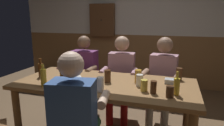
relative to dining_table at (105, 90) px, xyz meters
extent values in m
cube|color=beige|center=(0.00, 2.38, 1.11)|extent=(5.66, 0.12, 1.33)
cube|color=brown|center=(0.00, 2.38, -0.11)|extent=(5.66, 0.12, 1.10)
cube|color=brown|center=(0.00, 0.00, 0.07)|extent=(2.02, 0.92, 0.04)
cylinder|color=brown|center=(-0.93, -0.38, -0.30)|extent=(0.08, 0.08, 0.71)
cylinder|color=brown|center=(-0.93, 0.38, -0.30)|extent=(0.08, 0.08, 0.71)
cylinder|color=brown|center=(0.93, 0.38, -0.30)|extent=(0.08, 0.08, 0.71)
cube|color=#6B2D66|center=(-0.61, 0.76, 0.06)|extent=(0.39, 0.22, 0.51)
sphere|color=brown|center=(-0.61, 0.76, 0.44)|extent=(0.20, 0.20, 0.20)
cylinder|color=#33724C|center=(-0.50, 0.61, -0.18)|extent=(0.13, 0.41, 0.13)
cylinder|color=#33724C|center=(-0.71, 0.61, -0.18)|extent=(0.13, 0.41, 0.13)
cylinder|color=#33724C|center=(-0.50, 0.40, -0.45)|extent=(0.10, 0.10, 0.42)
cylinder|color=#33724C|center=(-0.71, 0.41, -0.45)|extent=(0.10, 0.10, 0.42)
cylinder|color=brown|center=(-0.39, 0.51, 0.08)|extent=(0.08, 0.28, 0.08)
cylinder|color=#6B2D66|center=(-0.83, 0.51, 0.08)|extent=(0.08, 0.28, 0.08)
cube|color=#B78493|center=(0.00, 0.76, 0.06)|extent=(0.39, 0.23, 0.50)
sphere|color=tan|center=(0.00, 0.76, 0.45)|extent=(0.21, 0.21, 0.21)
cylinder|color=#AD1919|center=(0.11, 0.61, -0.18)|extent=(0.16, 0.42, 0.13)
cylinder|color=#AD1919|center=(-0.09, 0.60, -0.18)|extent=(0.16, 0.42, 0.13)
cylinder|color=#AD1919|center=(0.13, 0.41, -0.45)|extent=(0.10, 0.10, 0.42)
cylinder|color=#AD1919|center=(-0.07, 0.39, -0.45)|extent=(0.10, 0.10, 0.42)
cylinder|color=#B78493|center=(0.24, 0.53, 0.08)|extent=(0.10, 0.29, 0.08)
cylinder|color=#B78493|center=(-0.20, 0.50, 0.08)|extent=(0.10, 0.29, 0.08)
cube|color=#B78493|center=(0.61, 0.76, 0.06)|extent=(0.38, 0.25, 0.51)
sphere|color=#9E755B|center=(0.61, 0.76, 0.45)|extent=(0.21, 0.21, 0.21)
cylinder|color=silver|center=(0.69, 0.61, -0.18)|extent=(0.17, 0.39, 0.13)
cylinder|color=silver|center=(0.49, 0.63, -0.18)|extent=(0.17, 0.39, 0.13)
cylinder|color=silver|center=(0.67, 0.42, -0.45)|extent=(0.10, 0.10, 0.42)
cylinder|color=silver|center=(0.47, 0.44, -0.45)|extent=(0.10, 0.10, 0.42)
cylinder|color=#9E755B|center=(0.79, 0.49, 0.08)|extent=(0.11, 0.29, 0.08)
cylinder|color=#9E755B|center=(0.37, 0.54, 0.08)|extent=(0.11, 0.29, 0.08)
cube|color=#2D4C84|center=(0.00, -0.76, 0.07)|extent=(0.38, 0.28, 0.54)
sphere|color=beige|center=(0.00, -0.76, 0.47)|extent=(0.20, 0.20, 0.20)
cylinder|color=beige|center=(-0.25, -0.55, 0.10)|extent=(0.13, 0.29, 0.08)
cylinder|color=beige|center=(0.16, -0.48, 0.10)|extent=(0.13, 0.29, 0.08)
cube|color=#B2B7BC|center=(0.72, 0.19, 0.12)|extent=(0.14, 0.10, 0.05)
cylinder|color=white|center=(-0.45, 0.02, 0.10)|extent=(0.26, 0.26, 0.01)
cylinder|color=#593314|center=(-0.83, -0.03, 0.18)|extent=(0.06, 0.06, 0.17)
cylinder|color=#593314|center=(-0.83, -0.03, 0.29)|extent=(0.03, 0.03, 0.07)
cylinder|color=gold|center=(-0.57, -0.33, 0.19)|extent=(0.06, 0.06, 0.19)
cylinder|color=gold|center=(-0.57, -0.33, 0.31)|extent=(0.03, 0.03, 0.05)
cylinder|color=gold|center=(0.78, -0.16, 0.18)|extent=(0.06, 0.06, 0.16)
cylinder|color=gold|center=(0.78, -0.16, 0.29)|extent=(0.02, 0.02, 0.07)
cylinder|color=#593314|center=(-0.43, -0.18, 0.17)|extent=(0.07, 0.07, 0.14)
cylinder|color=#593314|center=(-0.43, -0.18, 0.28)|extent=(0.02, 0.02, 0.08)
cylinder|color=#E5C64C|center=(0.47, -0.15, 0.15)|extent=(0.07, 0.07, 0.12)
cylinder|color=#4C2D19|center=(0.03, 0.01, 0.17)|extent=(0.07, 0.07, 0.14)
cylinder|color=white|center=(-0.56, 0.29, 0.15)|extent=(0.07, 0.07, 0.11)
cylinder|color=#4C2D19|center=(0.57, -0.19, 0.16)|extent=(0.06, 0.06, 0.13)
cylinder|color=#4C2D19|center=(0.72, -0.24, 0.15)|extent=(0.07, 0.07, 0.11)
cylinder|color=gold|center=(0.36, 0.09, 0.17)|extent=(0.07, 0.07, 0.15)
cylinder|color=white|center=(0.06, -0.29, 0.17)|extent=(0.07, 0.07, 0.15)
cylinder|color=white|center=(0.40, 0.00, 0.16)|extent=(0.08, 0.08, 0.12)
cylinder|color=#4C2D19|center=(0.80, 0.35, 0.17)|extent=(0.07, 0.07, 0.14)
cube|color=brown|center=(-0.85, 2.25, 0.76)|extent=(0.56, 0.12, 0.70)
sphere|color=black|center=(-0.85, 2.17, 0.76)|extent=(0.03, 0.03, 0.03)
camera|label=1|loc=(0.74, -2.08, 0.81)|focal=32.50mm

